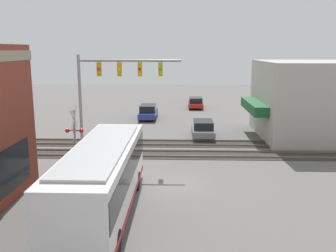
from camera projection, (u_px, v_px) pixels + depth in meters
ground_plane at (168, 184)px, 20.78m from camera, size 120.00×120.00×0.00m
shop_building at (312, 100)px, 31.58m from camera, size 9.61×9.82×6.39m
city_bus at (103, 177)px, 16.68m from camera, size 10.52×2.59×3.23m
traffic_signal_gantry at (112, 82)px, 24.67m from camera, size 0.42×6.84×7.03m
crossing_signal at (74, 131)px, 23.72m from camera, size 1.41×1.18×3.81m
rail_track_near at (171, 154)px, 26.65m from camera, size 2.60×60.00×0.15m
rail_track_far at (172, 143)px, 29.78m from camera, size 2.60×60.00×0.15m
parked_car_grey at (203, 129)px, 32.06m from camera, size 4.44×1.82×1.42m
parked_car_blue at (148, 112)px, 40.24m from camera, size 4.70×1.82×1.54m
parked_car_red at (196, 103)px, 47.70m from camera, size 4.38×1.82×1.36m
pedestrian_at_crossing at (100, 155)px, 23.26m from camera, size 0.34×0.34×1.82m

